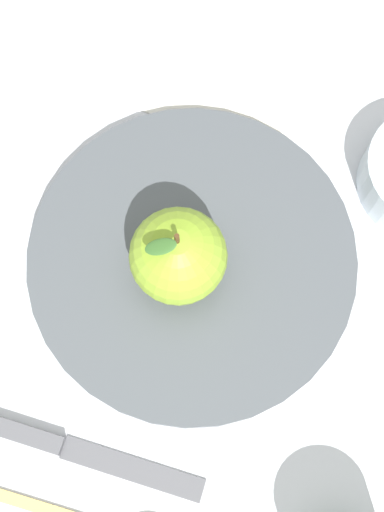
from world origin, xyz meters
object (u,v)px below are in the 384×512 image
at_px(apple, 178,256).
at_px(knife, 63,447).
at_px(dinner_plate, 192,260).
at_px(linen_napkin, 212,74).

distance_m(apple, knife, 0.17).
relative_size(dinner_plate, linen_napkin, 1.52).
distance_m(dinner_plate, linen_napkin, 0.18).
relative_size(apple, linen_napkin, 0.51).
xyz_separation_m(dinner_plate, linen_napkin, (-0.11, -0.14, -0.01)).
bearing_deg(dinner_plate, apple, 11.58).
xyz_separation_m(dinner_plate, knife, (0.16, 0.07, -0.01)).
bearing_deg(apple, dinner_plate, -168.42).
bearing_deg(linen_napkin, dinner_plate, 52.59).
distance_m(knife, linen_napkin, 0.34).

